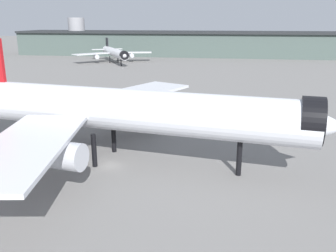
# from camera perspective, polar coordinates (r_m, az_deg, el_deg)

# --- Properties ---
(ground) EXTENTS (900.00, 900.00, 0.00)m
(ground) POSITION_cam_1_polar(r_m,az_deg,el_deg) (58.98, -9.01, -6.16)
(ground) COLOR slate
(airliner_near_gate) EXTENTS (67.91, 61.27, 19.36)m
(airliner_near_gate) POSITION_cam_1_polar(r_m,az_deg,el_deg) (58.33, -7.95, 2.46)
(airliner_near_gate) COLOR silver
(airliner_near_gate) RESTS_ON ground
(airliner_far_taxiway) EXTENTS (39.57, 44.03, 12.44)m
(airliner_far_taxiway) POSITION_cam_1_polar(r_m,az_deg,el_deg) (199.86, -8.42, 11.31)
(airliner_far_taxiway) COLOR white
(airliner_far_taxiway) RESTS_ON ground
(terminal_building) EXTENTS (229.98, 37.10, 23.77)m
(terminal_building) POSITION_cam_1_polar(r_m,az_deg,el_deg) (239.76, 3.74, 12.82)
(terminal_building) COLOR #475651
(terminal_building) RESTS_ON ground
(service_truck_front) EXTENTS (3.55, 5.87, 3.00)m
(service_truck_front) POSITION_cam_1_polar(r_m,az_deg,el_deg) (96.46, -19.95, 2.91)
(service_truck_front) COLOR black
(service_truck_front) RESTS_ON ground
(baggage_cart_trailing) EXTENTS (2.48, 2.05, 1.82)m
(baggage_cart_trailing) POSITION_cam_1_polar(r_m,az_deg,el_deg) (88.30, 15.58, 1.71)
(baggage_cart_trailing) COLOR black
(baggage_cart_trailing) RESTS_ON ground
(traffic_cone_near_nose) EXTENTS (0.57, 0.57, 0.71)m
(traffic_cone_near_nose) POSITION_cam_1_polar(r_m,az_deg,el_deg) (98.13, -2.36, 3.36)
(traffic_cone_near_nose) COLOR #F2600C
(traffic_cone_near_nose) RESTS_ON ground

